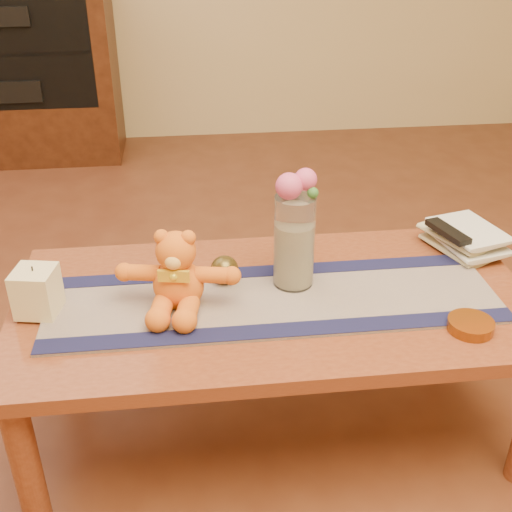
{
  "coord_description": "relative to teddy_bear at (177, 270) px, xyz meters",
  "views": [
    {
      "loc": [
        -0.22,
        -1.42,
        1.38
      ],
      "look_at": [
        -0.05,
        0.0,
        0.58
      ],
      "focal_mm": 44.43,
      "sensor_mm": 36.0,
      "label": 1
    }
  ],
  "objects": [
    {
      "name": "floor",
      "position": [
        0.25,
        0.01,
        -0.56
      ],
      "size": [
        5.5,
        5.5,
        0.0
      ],
      "primitive_type": "plane",
      "color": "#552918",
      "rests_on": "ground"
    },
    {
      "name": "coffee_table_top",
      "position": [
        0.25,
        0.01,
        -0.13
      ],
      "size": [
        1.4,
        0.7,
        0.04
      ],
      "primitive_type": "cube",
      "color": "maroon",
      "rests_on": "floor"
    },
    {
      "name": "table_leg_fl",
      "position": [
        -0.39,
        -0.28,
        -0.36
      ],
      "size": [
        0.07,
        0.07,
        0.41
      ],
      "primitive_type": "cylinder",
      "color": "maroon",
      "rests_on": "floor"
    },
    {
      "name": "table_leg_bl",
      "position": [
        -0.39,
        0.3,
        -0.36
      ],
      "size": [
        0.07,
        0.07,
        0.41
      ],
      "primitive_type": "cylinder",
      "color": "maroon",
      "rests_on": "floor"
    },
    {
      "name": "table_leg_br",
      "position": [
        0.89,
        0.3,
        -0.36
      ],
      "size": [
        0.07,
        0.07,
        0.41
      ],
      "primitive_type": "cylinder",
      "color": "maroon",
      "rests_on": "floor"
    },
    {
      "name": "persian_runner",
      "position": [
        0.25,
        -0.01,
        -0.11
      ],
      "size": [
        1.2,
        0.35,
        0.01
      ],
      "primitive_type": "cube",
      "rotation": [
        0.0,
        0.0,
        -0.0
      ],
      "color": "#1B1D4D",
      "rests_on": "coffee_table_top"
    },
    {
      "name": "runner_border_near",
      "position": [
        0.25,
        -0.15,
        -0.1
      ],
      "size": [
        1.2,
        0.06,
        0.0
      ],
      "primitive_type": "cube",
      "rotation": [
        0.0,
        0.0,
        -0.0
      ],
      "color": "#13153B",
      "rests_on": "persian_runner"
    },
    {
      "name": "runner_border_far",
      "position": [
        0.25,
        0.14,
        -0.1
      ],
      "size": [
        1.2,
        0.06,
        0.0
      ],
      "primitive_type": "cube",
      "rotation": [
        0.0,
        0.0,
        -0.0
      ],
      "color": "#13153B",
      "rests_on": "persian_runner"
    },
    {
      "name": "teddy_bear",
      "position": [
        0.0,
        0.0,
        0.0
      ],
      "size": [
        0.34,
        0.3,
        0.2
      ],
      "primitive_type": null,
      "rotation": [
        0.0,
        0.0,
        -0.18
      ],
      "color": "orange",
      "rests_on": "persian_runner"
    },
    {
      "name": "pillar_candle",
      "position": [
        -0.36,
        0.01,
        -0.04
      ],
      "size": [
        0.12,
        0.12,
        0.12
      ],
      "primitive_type": "cube",
      "rotation": [
        0.0,
        0.0,
        -0.19
      ],
      "color": "beige",
      "rests_on": "persian_runner"
    },
    {
      "name": "candle_wick",
      "position": [
        -0.36,
        0.01,
        0.03
      ],
      "size": [
        0.0,
        0.0,
        0.01
      ],
      "primitive_type": "cylinder",
      "rotation": [
        0.0,
        0.0,
        -0.19
      ],
      "color": "black",
      "rests_on": "pillar_candle"
    },
    {
      "name": "glass_vase",
      "position": [
        0.31,
        0.07,
        0.03
      ],
      "size": [
        0.11,
        0.11,
        0.26
      ],
      "primitive_type": "cylinder",
      "color": "silver",
      "rests_on": "persian_runner"
    },
    {
      "name": "potpourri_fill",
      "position": [
        0.31,
        0.07,
        -0.01
      ],
      "size": [
        0.09,
        0.09,
        0.18
      ],
      "primitive_type": "cylinder",
      "color": "beige",
      "rests_on": "glass_vase"
    },
    {
      "name": "rose_left",
      "position": [
        0.29,
        0.06,
        0.19
      ],
      "size": [
        0.07,
        0.07,
        0.07
      ],
      "primitive_type": "sphere",
      "color": "#CC487E",
      "rests_on": "glass_vase"
    },
    {
      "name": "rose_right",
      "position": [
        0.34,
        0.07,
        0.2
      ],
      "size": [
        0.06,
        0.06,
        0.06
      ],
      "primitive_type": "sphere",
      "color": "#CC487E",
      "rests_on": "glass_vase"
    },
    {
      "name": "blue_flower_back",
      "position": [
        0.32,
        0.1,
        0.19
      ],
      "size": [
        0.04,
        0.04,
        0.04
      ],
      "primitive_type": "sphere",
      "color": "#535EB3",
      "rests_on": "glass_vase"
    },
    {
      "name": "blue_flower_side",
      "position": [
        0.28,
        0.09,
        0.18
      ],
      "size": [
        0.04,
        0.04,
        0.04
      ],
      "primitive_type": "sphere",
      "color": "#535EB3",
      "rests_on": "glass_vase"
    },
    {
      "name": "leaf_sprig",
      "position": [
        0.35,
        0.05,
        0.18
      ],
      "size": [
        0.03,
        0.03,
        0.03
      ],
      "primitive_type": "sphere",
      "color": "#33662D",
      "rests_on": "glass_vase"
    },
    {
      "name": "bronze_ball",
      "position": [
        0.13,
        0.09,
        -0.06
      ],
      "size": [
        0.1,
        0.1,
        0.08
      ],
      "primitive_type": "sphere",
      "rotation": [
        0.0,
        0.0,
        0.3
      ],
      "color": "#483A18",
      "rests_on": "persian_runner"
    },
    {
      "name": "book_bottom",
      "position": [
        0.79,
        0.18,
        -0.1
      ],
      "size": [
        0.23,
        0.27,
        0.02
      ],
      "primitive_type": "imported",
      "rotation": [
        0.0,
        0.0,
        0.35
      ],
      "color": "beige",
      "rests_on": "coffee_table_top"
    },
    {
      "name": "book_lower",
      "position": [
        0.8,
        0.18,
        -0.08
      ],
      "size": [
        0.21,
        0.25,
        0.02
      ],
      "primitive_type": "imported",
      "rotation": [
        0.0,
        0.0,
        0.21
      ],
      "color": "beige",
      "rests_on": "book_bottom"
    },
    {
      "name": "book_upper",
      "position": [
        0.78,
        0.18,
        -0.06
      ],
      "size": [
        0.24,
        0.27,
        0.02
      ],
      "primitive_type": "imported",
      "rotation": [
        0.0,
        0.0,
        0.4
      ],
      "color": "beige",
      "rests_on": "book_lower"
    },
    {
      "name": "book_top",
      "position": [
        0.8,
        0.18,
        -0.04
      ],
      "size": [
        0.21,
        0.26,
        0.02
      ],
      "primitive_type": "imported",
      "rotation": [
        0.0,
        0.0,
        0.24
      ],
      "color": "beige",
      "rests_on": "book_upper"
    },
    {
      "name": "tv_remote",
      "position": [
        0.79,
        0.17,
        -0.03
      ],
      "size": [
        0.09,
        0.17,
        0.02
      ],
      "primitive_type": "cube",
      "rotation": [
        0.0,
        0.0,
        0.3
      ],
      "color": "black",
      "rests_on": "book_top"
    },
    {
      "name": "amber_dish",
      "position": [
        0.72,
        -0.2,
        -0.1
      ],
      "size": [
        0.15,
        0.15,
        0.03
      ],
      "primitive_type": "cylinder",
      "rotation": [
        0.0,
        0.0,
        -0.41
      ],
      "color": "#BF5914",
      "rests_on": "coffee_table_top"
    },
    {
      "name": "media_cabinet",
      "position": [
        -0.95,
        2.49,
        -0.01
      ],
      "size": [
        1.2,
        0.5,
        1.1
      ],
      "primitive_type": "cube",
      "color": "black",
      "rests_on": "floor"
    },
    {
      "name": "cabinet_shelf",
      "position": [
        -0.95,
        2.34,
        0.1
      ],
      "size": [
        1.02,
        0.2,
        0.02
      ],
      "primitive_type": "cube",
      "color": "black",
      "rests_on": "media_cabinet"
    },
    {
      "name": "stereo_lower",
      "position": [
        -0.95,
        2.36,
        -0.1
      ],
      "size": [
        0.42,
        0.28,
        0.12
      ],
      "primitive_type": "cube",
      "color": "black",
      "rests_on": "media_cabinet"
    }
  ]
}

